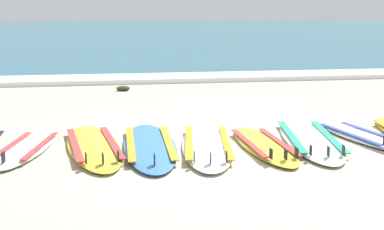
{
  "coord_description": "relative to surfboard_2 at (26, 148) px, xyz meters",
  "views": [
    {
      "loc": [
        -1.63,
        -6.8,
        1.63
      ],
      "look_at": [
        -0.34,
        0.48,
        0.25
      ],
      "focal_mm": 52.97,
      "sensor_mm": 36.0,
      "label": 1
    }
  ],
  "objects": [
    {
      "name": "surfboard_4",
      "position": [
        1.43,
        -0.11,
        -0.0
      ],
      "size": [
        0.74,
        2.52,
        0.18
      ],
      "color": "#3875CC",
      "rests_on": "ground"
    },
    {
      "name": "surfboard_6",
      "position": [
        2.78,
        -0.33,
        0.0
      ],
      "size": [
        0.53,
        2.07,
        0.18
      ],
      "color": "yellow",
      "rests_on": "ground"
    },
    {
      "name": "surfboard_3",
      "position": [
        0.78,
        -0.02,
        0.0
      ],
      "size": [
        0.84,
        2.47,
        0.18
      ],
      "color": "yellow",
      "rests_on": "ground"
    },
    {
      "name": "surfboard_5",
      "position": [
        2.12,
        -0.2,
        0.0
      ],
      "size": [
        1.01,
        2.51,
        0.18
      ],
      "color": "white",
      "rests_on": "ground"
    },
    {
      "name": "surfboard_8",
      "position": [
        4.15,
        -0.06,
        0.0
      ],
      "size": [
        0.75,
        1.95,
        0.18
      ],
      "color": "white",
      "rests_on": "ground"
    },
    {
      "name": "sea",
      "position": [
        2.42,
        35.77,
        0.01
      ],
      "size": [
        80.0,
        60.0,
        0.1
      ],
      "primitive_type": "cube",
      "color": "#23667A",
      "rests_on": "ground"
    },
    {
      "name": "wave_foam_strip",
      "position": [
        2.42,
        6.4,
        0.02
      ],
      "size": [
        80.0,
        1.26,
        0.11
      ],
      "primitive_type": "cube",
      "color": "white",
      "rests_on": "ground"
    },
    {
      "name": "surfboard_2",
      "position": [
        0.0,
        0.0,
        0.0
      ],
      "size": [
        0.85,
        1.97,
        0.18
      ],
      "color": "silver",
      "rests_on": "ground"
    },
    {
      "name": "surfboard_7",
      "position": [
        3.45,
        -0.1,
        0.0
      ],
      "size": [
        1.11,
        2.66,
        0.18
      ],
      "color": "white",
      "rests_on": "ground"
    },
    {
      "name": "ground_plane",
      "position": [
        2.42,
        0.14,
        -0.04
      ],
      "size": [
        80.0,
        80.0,
        0.0
      ],
      "primitive_type": "plane",
      "color": "#B7AD93"
    },
    {
      "name": "seaweed_clump_near_shoreline",
      "position": [
        1.4,
        4.85,
        0.01
      ],
      "size": [
        0.28,
        0.23,
        0.1
      ],
      "primitive_type": "ellipsoid",
      "color": "#2D381E",
      "rests_on": "ground"
    }
  ]
}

